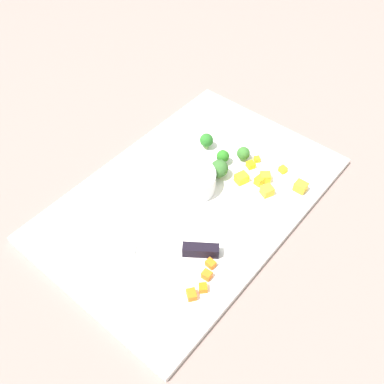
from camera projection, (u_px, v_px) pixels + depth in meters
The scene contains 20 objects.
ground_plane at pixel (192, 200), 0.80m from camera, with size 4.00×4.00×0.00m, color gray.
cutting_board at pixel (192, 198), 0.80m from camera, with size 0.54×0.36×0.01m, color white.
prep_bowl at pixel (192, 181), 0.79m from camera, with size 0.09×0.09×0.04m, color silver.
chef_knife at pixel (163, 249), 0.71m from camera, with size 0.19×0.25×0.02m.
carrot_dice_0 at pixel (192, 295), 0.65m from camera, with size 0.01×0.02×0.01m, color orange.
carrot_dice_1 at pixel (207, 275), 0.68m from camera, with size 0.01×0.01×0.01m, color orange.
carrot_dice_2 at pixel (211, 264), 0.69m from camera, with size 0.02×0.01×0.01m, color orange.
carrot_dice_3 at pixel (203, 288), 0.66m from camera, with size 0.01×0.01×0.01m, color orange.
pepper_dice_0 at pixel (259, 180), 0.81m from camera, with size 0.01×0.02×0.02m, color yellow.
pepper_dice_1 at pixel (241, 178), 0.81m from camera, with size 0.02×0.02×0.02m, color yellow.
pepper_dice_2 at pixel (251, 165), 0.84m from camera, with size 0.02×0.01×0.01m, color yellow.
pepper_dice_3 at pixel (257, 159), 0.85m from camera, with size 0.01×0.01×0.01m, color yellow.
pepper_dice_4 at pixel (283, 169), 0.83m from camera, with size 0.01×0.01×0.01m, color yellow.
pepper_dice_5 at pixel (301, 187), 0.79m from camera, with size 0.02×0.02×0.02m, color yellow.
pepper_dice_6 at pixel (267, 191), 0.79m from camera, with size 0.02×0.02×0.02m, color yellow.
pepper_dice_7 at pixel (265, 177), 0.81m from camera, with size 0.02×0.02×0.02m, color yellow.
broccoli_floret_0 at pixel (206, 140), 0.86m from camera, with size 0.03×0.03×0.03m.
broccoli_floret_1 at pixel (219, 169), 0.81m from camera, with size 0.03×0.03×0.04m.
broccoli_floret_2 at pixel (243, 153), 0.84m from camera, with size 0.03×0.03×0.03m.
broccoli_floret_3 at pixel (223, 157), 0.83m from camera, with size 0.02×0.02×0.03m.
Camera 1 is at (0.40, 0.33, 0.61)m, focal length 40.47 mm.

